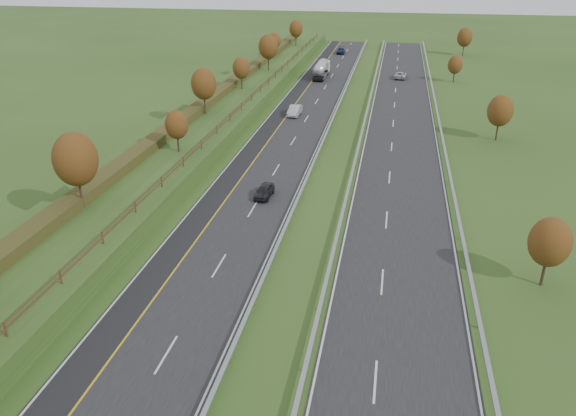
% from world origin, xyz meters
% --- Properties ---
extents(ground, '(400.00, 400.00, 0.00)m').
position_xyz_m(ground, '(8.00, 55.00, 0.00)').
color(ground, '#2E4D1B').
rests_on(ground, ground).
extents(near_carriageway, '(10.50, 200.00, 0.04)m').
position_xyz_m(near_carriageway, '(0.00, 60.00, 0.02)').
color(near_carriageway, black).
rests_on(near_carriageway, ground).
extents(far_carriageway, '(10.50, 200.00, 0.04)m').
position_xyz_m(far_carriageway, '(16.50, 60.00, 0.02)').
color(far_carriageway, black).
rests_on(far_carriageway, ground).
extents(hard_shoulder, '(3.00, 200.00, 0.04)m').
position_xyz_m(hard_shoulder, '(-3.75, 60.00, 0.02)').
color(hard_shoulder, black).
rests_on(hard_shoulder, ground).
extents(lane_markings, '(26.75, 200.00, 0.01)m').
position_xyz_m(lane_markings, '(6.40, 59.88, 0.05)').
color(lane_markings, silver).
rests_on(lane_markings, near_carriageway).
extents(embankment_left, '(12.00, 200.00, 2.00)m').
position_xyz_m(embankment_left, '(-13.00, 60.00, 1.00)').
color(embankment_left, '#2E4D1B').
rests_on(embankment_left, ground).
extents(hedge_left, '(2.20, 180.00, 1.10)m').
position_xyz_m(hedge_left, '(-15.00, 60.00, 2.55)').
color(hedge_left, '#383C18').
rests_on(hedge_left, embankment_left).
extents(fence_left, '(0.12, 189.06, 1.20)m').
position_xyz_m(fence_left, '(-8.50, 59.59, 2.73)').
color(fence_left, '#422B19').
rests_on(fence_left, embankment_left).
extents(median_barrier_near, '(0.32, 200.00, 0.71)m').
position_xyz_m(median_barrier_near, '(5.70, 60.00, 0.61)').
color(median_barrier_near, '#94969C').
rests_on(median_barrier_near, ground).
extents(median_barrier_far, '(0.32, 200.00, 0.71)m').
position_xyz_m(median_barrier_far, '(10.80, 60.00, 0.61)').
color(median_barrier_far, '#94969C').
rests_on(median_barrier_far, ground).
extents(outer_barrier_far, '(0.32, 200.00, 0.71)m').
position_xyz_m(outer_barrier_far, '(22.30, 60.00, 0.62)').
color(outer_barrier_far, '#94969C').
rests_on(outer_barrier_far, ground).
extents(trees_left, '(6.64, 164.30, 7.66)m').
position_xyz_m(trees_left, '(-12.64, 56.63, 6.37)').
color(trees_left, '#2D2116').
rests_on(trees_left, embankment_left).
extents(trees_far, '(8.45, 118.60, 7.12)m').
position_xyz_m(trees_far, '(29.80, 89.21, 4.25)').
color(trees_far, '#2D2116').
rests_on(trees_far, ground).
extents(road_tanker, '(2.40, 11.22, 3.46)m').
position_xyz_m(road_tanker, '(-0.90, 104.96, 1.86)').
color(road_tanker, silver).
rests_on(road_tanker, near_carriageway).
extents(car_dark_near, '(1.80, 4.07, 1.36)m').
position_xyz_m(car_dark_near, '(1.74, 38.42, 0.72)').
color(car_dark_near, black).
rests_on(car_dark_near, near_carriageway).
extents(car_silver_mid, '(1.87, 5.00, 1.63)m').
position_xyz_m(car_silver_mid, '(-1.01, 72.89, 0.85)').
color(car_silver_mid, '#B4B3B8').
rests_on(car_silver_mid, near_carriageway).
extents(car_small_far, '(2.30, 5.19, 1.48)m').
position_xyz_m(car_small_far, '(0.06, 136.94, 0.78)').
color(car_small_far, '#121939').
rests_on(car_small_far, near_carriageway).
extents(car_oncoming, '(2.82, 5.31, 1.42)m').
position_xyz_m(car_oncoming, '(16.06, 106.77, 0.75)').
color(car_oncoming, '#B4B5BA').
rests_on(car_oncoming, far_carriageway).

